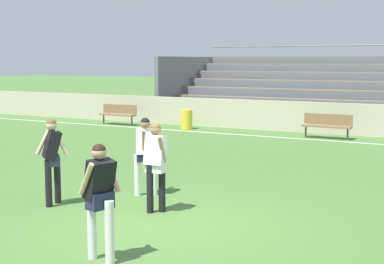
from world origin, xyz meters
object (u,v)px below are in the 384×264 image
at_px(player_white_wide_left, 145,149).
at_px(player_dark_wide_right, 52,154).
at_px(bench_centre_sideline, 327,124).
at_px(player_dark_overlapping, 100,192).
at_px(trash_bin, 187,119).
at_px(bench_far_right, 118,113).
at_px(player_white_challenging, 156,159).
at_px(soccer_ball, 107,196).

bearing_deg(player_white_wide_left, player_dark_wide_right, -125.66).
height_order(bench_centre_sideline, player_white_wide_left, player_white_wide_left).
height_order(player_dark_wide_right, player_dark_overlapping, player_dark_wide_right).
distance_m(bench_centre_sideline, trash_bin, 5.98).
relative_size(bench_far_right, player_white_challenging, 1.06).
bearing_deg(bench_far_right, bench_centre_sideline, 0.00).
distance_m(trash_bin, player_white_challenging, 13.34).
bearing_deg(soccer_ball, bench_centre_sideline, 83.83).
height_order(bench_far_right, player_dark_overlapping, player_dark_overlapping).
distance_m(player_dark_overlapping, player_white_challenging, 2.74).
distance_m(bench_centre_sideline, player_white_wide_left, 10.81).
xyz_separation_m(bench_far_right, trash_bin, (3.52, 0.03, -0.14)).
distance_m(trash_bin, soccer_ball, 12.54).
xyz_separation_m(trash_bin, player_white_challenging, (6.08, -11.85, 0.60)).
bearing_deg(player_dark_wide_right, player_dark_overlapping, -36.59).
relative_size(bench_far_right, player_white_wide_left, 1.09).
bearing_deg(player_dark_overlapping, soccer_ball, 126.30).
xyz_separation_m(bench_far_right, soccer_ball, (8.24, -11.58, -0.44)).
distance_m(bench_centre_sideline, bench_far_right, 9.49).
height_order(bench_centre_sideline, soccer_ball, bench_centre_sideline).
bearing_deg(player_white_challenging, bench_centre_sideline, 90.51).
bearing_deg(trash_bin, bench_centre_sideline, -0.28).
height_order(player_dark_overlapping, player_white_challenging, player_dark_overlapping).
bearing_deg(bench_centre_sideline, player_white_challenging, -89.49).
bearing_deg(bench_centre_sideline, bench_far_right, 180.00).
distance_m(bench_far_right, player_white_challenging, 15.24).
bearing_deg(player_white_challenging, player_dark_wide_right, -165.85).
bearing_deg(bench_centre_sideline, player_dark_wide_right, -99.09).
relative_size(bench_centre_sideline, player_white_challenging, 1.06).
relative_size(bench_far_right, soccer_ball, 8.18).
distance_m(bench_far_right, player_dark_overlapping, 17.79).
distance_m(bench_far_right, player_white_wide_left, 13.82).
bearing_deg(player_dark_overlapping, trash_bin, 115.28).
xyz_separation_m(player_white_challenging, soccer_ball, (-1.36, 0.25, -0.90)).
bearing_deg(player_white_wide_left, bench_far_right, 128.81).
relative_size(player_white_wide_left, soccer_ball, 7.53).
height_order(bench_centre_sideline, player_dark_wide_right, player_dark_wide_right).
bearing_deg(player_dark_wide_right, player_white_challenging, 14.15).
relative_size(player_dark_wide_right, player_white_wide_left, 1.04).
distance_m(player_white_wide_left, player_white_challenging, 1.42).
height_order(player_white_wide_left, player_white_challenging, player_white_challenging).
bearing_deg(bench_far_right, player_white_wide_left, -51.19).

